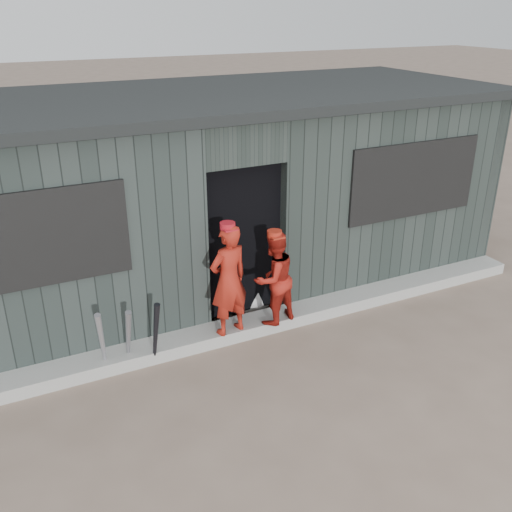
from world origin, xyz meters
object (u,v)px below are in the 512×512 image
bat_mid (128,338)px  dugout (202,192)px  bat_left (102,342)px  bat_right (156,335)px  player_red_right (274,278)px  player_red_left (229,280)px  player_grey_back (253,272)px

bat_mid → dugout: size_ratio=0.09×
bat_left → bat_right: bearing=-10.4°
bat_left → bat_mid: size_ratio=1.04×
bat_mid → player_red_right: bearing=-0.5°
player_red_left → player_red_right: bearing=166.3°
player_grey_back → dugout: bearing=-84.1°
player_red_left → dugout: 1.90m
bat_mid → dugout: (1.57, 1.79, 0.91)m
dugout → player_grey_back: bearing=-80.9°
bat_mid → player_red_left: (1.18, -0.00, 0.43)m
player_red_left → player_grey_back: size_ratio=1.22×
bat_left → player_grey_back: size_ratio=0.74×
bat_right → player_red_left: 1.00m
bat_left → player_grey_back: bearing=15.9°
bat_right → player_red_right: bearing=3.4°
dugout → bat_left: bearing=-135.8°
bat_right → dugout: size_ratio=0.10×
bat_mid → player_red_left: player_red_left is taller
bat_right → player_grey_back: (1.49, 0.68, 0.14)m
player_red_right → dugout: dugout is taller
bat_left → player_red_right: (2.03, -0.01, 0.32)m
player_red_right → dugout: size_ratio=0.14×
bat_right → dugout: 2.46m
bat_right → bat_mid: bearing=159.3°
bat_mid → player_red_left: bearing=-0.2°
bat_mid → bat_right: 0.29m
bat_left → dugout: 2.73m
bat_left → player_red_right: player_red_right is taller
bat_left → player_red_left: player_red_left is taller
bat_right → player_red_left: size_ratio=0.61×
bat_right → player_red_right: player_red_right is taller
bat_mid → player_red_left: size_ratio=0.59×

